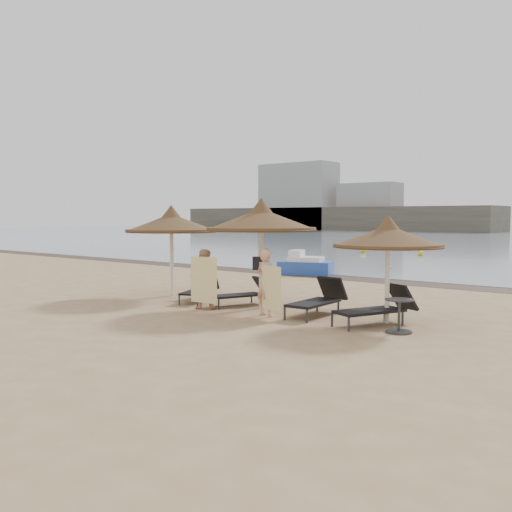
{
  "coord_description": "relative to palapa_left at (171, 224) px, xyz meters",
  "views": [
    {
      "loc": [
        9.74,
        -10.25,
        2.44
      ],
      "look_at": [
        0.49,
        1.2,
        1.41
      ],
      "focal_mm": 40.0,
      "sensor_mm": 36.0,
      "label": 1
    }
  ],
  "objects": [
    {
      "name": "ground",
      "position": [
        3.18,
        -1.64,
        -2.22
      ],
      "size": [
        160.0,
        160.0,
        0.0
      ],
      "primitive_type": "plane",
      "color": "tan",
      "rests_on": "ground"
    },
    {
      "name": "wet_sand_strip",
      "position": [
        3.18,
        7.76,
        -2.22
      ],
      "size": [
        200.0,
        1.6,
        0.01
      ],
      "primitive_type": "cube",
      "color": "#45352B",
      "rests_on": "ground"
    },
    {
      "name": "far_shore",
      "position": [
        -21.92,
        76.18,
        0.69
      ],
      "size": [
        150.0,
        54.8,
        12.0
      ],
      "color": "#5C5549",
      "rests_on": "ground"
    },
    {
      "name": "palapa_left",
      "position": [
        0.0,
        0.0,
        0.0
      ],
      "size": [
        2.81,
        2.81,
        2.79
      ],
      "rotation": [
        0.0,
        0.0,
        0.27
      ],
      "color": "white",
      "rests_on": "ground"
    },
    {
      "name": "palapa_center",
      "position": [
        3.56,
        -0.08,
        0.11
      ],
      "size": [
        2.95,
        2.95,
        2.93
      ],
      "rotation": [
        0.0,
        0.0,
        0.23
      ],
      "color": "white",
      "rests_on": "ground"
    },
    {
      "name": "palapa_right",
      "position": [
        7.16,
        -0.0,
        -0.25
      ],
      "size": [
        2.5,
        2.5,
        2.48
      ],
      "rotation": [
        0.0,
        0.0,
        -0.07
      ],
      "color": "white",
      "rests_on": "ground"
    },
    {
      "name": "lounger_far_left",
      "position": [
        1.39,
        -0.16,
        -1.86
      ],
      "size": [
        1.24,
        1.87,
        0.8
      ],
      "rotation": [
        0.0,
        0.0,
        0.41
      ],
      "color": "#323234",
      "rests_on": "ground"
    },
    {
      "name": "lounger_near_left",
      "position": [
        2.91,
        0.01,
        -1.88
      ],
      "size": [
        1.14,
        1.8,
        0.77
      ],
      "rotation": [
        0.0,
        0.0,
        -0.37
      ],
      "color": "#323234",
      "rests_on": "ground"
    },
    {
      "name": "lounger_near_right",
      "position": [
        5.36,
        -0.05,
        -1.81
      ],
      "size": [
        0.78,
        2.06,
        0.91
      ],
      "rotation": [
        0.0,
        0.0,
        0.05
      ],
      "color": "#323234",
      "rests_on": "ground"
    },
    {
      "name": "lounger_far_right",
      "position": [
        7.1,
        -0.26,
        -1.82
      ],
      "size": [
        1.38,
        2.1,
        0.9
      ],
      "rotation": [
        0.0,
        0.0,
        -0.4
      ],
      "color": "#323234",
      "rests_on": "ground"
    },
    {
      "name": "side_table",
      "position": [
        7.83,
        -0.82,
        -1.88
      ],
      "size": [
        0.59,
        0.59,
        0.71
      ],
      "rotation": [
        0.0,
        0.0,
        -0.11
      ],
      "color": "#323234",
      "rests_on": "ground"
    },
    {
      "name": "person_left",
      "position": [
        2.44,
        -1.12,
        -1.31
      ],
      "size": [
        1.0,
        0.93,
        1.83
      ],
      "primitive_type": "imported",
      "rotation": [
        0.0,
        0.0,
        3.74
      ],
      "color": "#E0A67F",
      "rests_on": "ground"
    },
    {
      "name": "person_right",
      "position": [
        4.43,
        -0.98,
        -1.26
      ],
      "size": [
        0.95,
        0.68,
        1.93
      ],
      "primitive_type": "imported",
      "rotation": [
        0.0,
        0.0,
        3.02
      ],
      "color": "#E0A67F",
      "rests_on": "ground"
    },
    {
      "name": "towel_left",
      "position": [
        2.79,
        -1.47,
        -1.4
      ],
      "size": [
        0.84,
        0.1,
        1.18
      ],
      "rotation": [
        0.0,
        0.0,
        0.1
      ],
      "color": "yellow",
      "rests_on": "ground"
    },
    {
      "name": "towel_right",
      "position": [
        4.78,
        -1.23,
        -1.48
      ],
      "size": [
        0.73,
        0.24,
        1.07
      ],
      "rotation": [
        0.0,
        0.0,
        -0.3
      ],
      "color": "yellow",
      "rests_on": "ground"
    },
    {
      "name": "bag_patterned",
      "position": [
        3.56,
        0.1,
        -1.12
      ],
      "size": [
        0.28,
        0.14,
        0.34
      ],
      "rotation": [
        0.0,
        0.0,
        -0.2
      ],
      "color": "white",
      "rests_on": "ground"
    },
    {
      "name": "bag_dark",
      "position": [
        3.56,
        -0.24,
        -1.02
      ],
      "size": [
        0.26,
        0.16,
        0.36
      ],
      "rotation": [
        0.0,
        0.0,
        0.34
      ],
      "color": "black",
      "rests_on": "ground"
    },
    {
      "name": "pedal_boat",
      "position": [
        -0.51,
        8.04,
        -1.84
      ],
      "size": [
        2.49,
        1.96,
        1.02
      ],
      "rotation": [
        0.0,
        0.0,
        0.35
      ],
      "color": "#264DB1",
      "rests_on": "ground"
    },
    {
      "name": "buoy_left",
      "position": [
        -1.15,
        21.64,
        -2.06
      ],
      "size": [
        0.32,
        0.32,
        0.32
      ],
      "primitive_type": "sphere",
      "color": "yellow",
      "rests_on": "ground"
    },
    {
      "name": "buoy_extra",
      "position": [
        -5.33,
        22.07,
        -2.02
      ],
      "size": [
        0.41,
        0.41,
        0.41
      ],
      "primitive_type": "sphere",
      "color": "yellow",
      "rests_on": "ground"
    }
  ]
}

